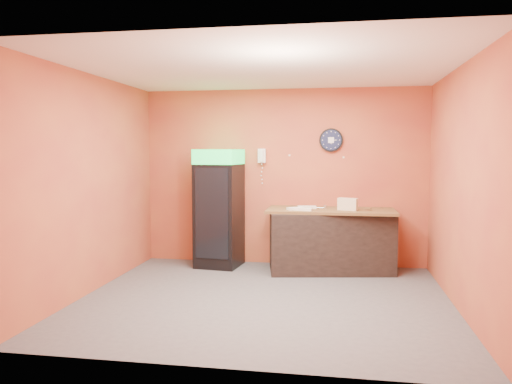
# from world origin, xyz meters

# --- Properties ---
(floor) EXTENTS (4.50, 4.50, 0.00)m
(floor) POSITION_xyz_m (0.00, 0.00, 0.00)
(floor) COLOR #47474C
(floor) RESTS_ON ground
(back_wall) EXTENTS (4.50, 0.02, 2.80)m
(back_wall) POSITION_xyz_m (0.00, 2.00, 1.40)
(back_wall) COLOR #BC6135
(back_wall) RESTS_ON floor
(left_wall) EXTENTS (0.02, 4.00, 2.80)m
(left_wall) POSITION_xyz_m (-2.25, 0.00, 1.40)
(left_wall) COLOR #BC6135
(left_wall) RESTS_ON floor
(right_wall) EXTENTS (0.02, 4.00, 2.80)m
(right_wall) POSITION_xyz_m (2.25, 0.00, 1.40)
(right_wall) COLOR #BC6135
(right_wall) RESTS_ON floor
(ceiling) EXTENTS (4.50, 4.00, 0.02)m
(ceiling) POSITION_xyz_m (0.00, 0.00, 2.80)
(ceiling) COLOR white
(ceiling) RESTS_ON back_wall
(beverage_cooler) EXTENTS (0.72, 0.72, 1.84)m
(beverage_cooler) POSITION_xyz_m (-0.97, 1.61, 0.90)
(beverage_cooler) COLOR black
(beverage_cooler) RESTS_ON floor
(prep_counter) EXTENTS (1.93, 1.10, 0.91)m
(prep_counter) POSITION_xyz_m (0.77, 1.60, 0.45)
(prep_counter) COLOR black
(prep_counter) RESTS_ON floor
(wall_clock) EXTENTS (0.37, 0.06, 0.37)m
(wall_clock) POSITION_xyz_m (0.75, 1.97, 1.99)
(wall_clock) COLOR black
(wall_clock) RESTS_ON back_wall
(wall_phone) EXTENTS (0.12, 0.11, 0.22)m
(wall_phone) POSITION_xyz_m (-0.34, 1.95, 1.74)
(wall_phone) COLOR white
(wall_phone) RESTS_ON back_wall
(butcher_paper) EXTENTS (1.91, 0.89, 0.04)m
(butcher_paper) POSITION_xyz_m (0.77, 1.60, 0.93)
(butcher_paper) COLOR brown
(butcher_paper) RESTS_ON prep_counter
(sub_roll_stack) EXTENTS (0.30, 0.19, 0.18)m
(sub_roll_stack) POSITION_xyz_m (1.02, 1.46, 1.04)
(sub_roll_stack) COLOR beige
(sub_roll_stack) RESTS_ON butcher_paper
(wrapped_sandwich_left) EXTENTS (0.28, 0.23, 0.04)m
(wrapped_sandwich_left) POSITION_xyz_m (0.26, 1.41, 0.97)
(wrapped_sandwich_left) COLOR white
(wrapped_sandwich_left) RESTS_ON butcher_paper
(wrapped_sandwich_mid) EXTENTS (0.27, 0.14, 0.04)m
(wrapped_sandwich_mid) POSITION_xyz_m (0.37, 1.33, 0.97)
(wrapped_sandwich_mid) COLOR white
(wrapped_sandwich_mid) RESTS_ON butcher_paper
(wrapped_sandwich_right) EXTENTS (0.29, 0.15, 0.04)m
(wrapped_sandwich_right) POSITION_xyz_m (0.41, 1.60, 0.97)
(wrapped_sandwich_right) COLOR white
(wrapped_sandwich_right) RESTS_ON butcher_paper
(kitchen_tool) EXTENTS (0.05, 0.05, 0.05)m
(kitchen_tool) POSITION_xyz_m (0.68, 1.66, 0.97)
(kitchen_tool) COLOR silver
(kitchen_tool) RESTS_ON butcher_paper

